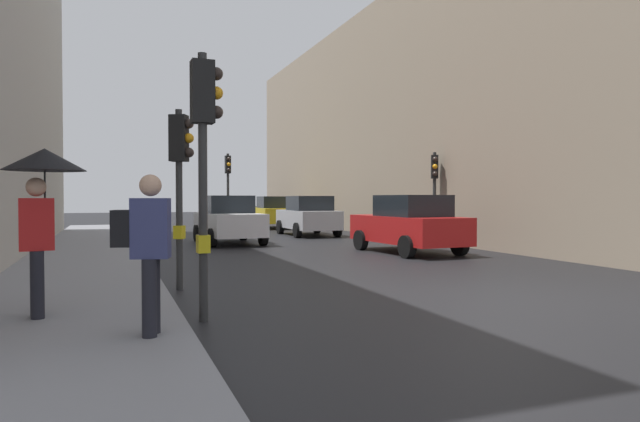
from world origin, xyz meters
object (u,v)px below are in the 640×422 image
(traffic_light_near_right, at_px, (180,166))
(traffic_light_far_median, at_px, (228,178))
(traffic_light_near_left, at_px, (204,137))
(car_dark_suv, at_px, (237,210))
(car_white_compact, at_px, (228,220))
(pedestrian_with_grey_backpack, at_px, (147,244))
(traffic_light_mid_street, at_px, (435,181))
(car_yellow_taxi, at_px, (274,212))
(pedestrian_with_umbrella, at_px, (42,185))
(car_silver_hatchback, at_px, (308,216))
(car_red_sedan, at_px, (409,224))

(traffic_light_near_right, bearing_deg, traffic_light_far_median, 75.76)
(traffic_light_near_left, bearing_deg, traffic_light_far_median, 77.79)
(traffic_light_far_median, bearing_deg, traffic_light_near_right, -104.24)
(traffic_light_near_right, xyz_separation_m, car_dark_suv, (6.83, 26.76, -1.38))
(car_white_compact, distance_m, pedestrian_with_grey_backpack, 14.49)
(traffic_light_near_right, bearing_deg, traffic_light_near_left, -89.96)
(traffic_light_mid_street, bearing_deg, pedestrian_with_grey_backpack, -134.07)
(traffic_light_mid_street, relative_size, car_white_compact, 0.78)
(traffic_light_far_median, height_order, car_dark_suv, traffic_light_far_median)
(car_dark_suv, bearing_deg, car_yellow_taxi, -86.35)
(pedestrian_with_umbrella, bearing_deg, car_silver_hatchback, 59.79)
(car_red_sedan, height_order, pedestrian_with_grey_backpack, pedestrian_with_grey_backpack)
(traffic_light_far_median, xyz_separation_m, car_dark_suv, (2.76, 10.74, -1.73))
(traffic_light_mid_street, bearing_deg, car_dark_suv, 98.25)
(traffic_light_near_left, distance_m, pedestrian_with_grey_backpack, 1.98)
(car_silver_hatchback, relative_size, car_white_compact, 0.99)
(traffic_light_near_left, bearing_deg, car_red_sedan, 44.95)
(traffic_light_mid_street, xyz_separation_m, traffic_light_near_left, (-9.70, -9.66, 0.21))
(traffic_light_near_left, bearing_deg, pedestrian_with_grey_backpack, -124.24)
(traffic_light_near_right, relative_size, car_red_sedan, 0.76)
(car_red_sedan, distance_m, car_yellow_taxi, 14.93)
(car_silver_hatchback, bearing_deg, car_red_sedan, -88.32)
(traffic_light_mid_street, height_order, car_silver_hatchback, traffic_light_mid_street)
(traffic_light_near_right, height_order, car_yellow_taxi, traffic_light_near_right)
(car_dark_suv, bearing_deg, traffic_light_mid_street, -81.75)
(traffic_light_near_left, height_order, car_white_compact, traffic_light_near_left)
(car_dark_suv, xyz_separation_m, pedestrian_with_grey_backpack, (-7.65, -30.73, 0.29))
(traffic_light_near_right, distance_m, car_dark_suv, 27.65)
(traffic_light_far_median, relative_size, traffic_light_near_left, 1.05)
(pedestrian_with_grey_backpack, bearing_deg, car_dark_suv, 76.02)
(car_silver_hatchback, distance_m, pedestrian_with_umbrella, 18.03)
(car_white_compact, bearing_deg, traffic_light_near_right, -106.01)
(car_dark_suv, height_order, car_silver_hatchback, same)
(car_silver_hatchback, xyz_separation_m, car_yellow_taxi, (0.23, 6.42, 0.00))
(car_red_sedan, bearing_deg, pedestrian_with_umbrella, -142.88)
(traffic_light_near_right, relative_size, traffic_light_near_left, 0.91)
(traffic_light_far_median, distance_m, car_yellow_taxi, 5.03)
(traffic_light_mid_street, relative_size, car_silver_hatchback, 0.78)
(car_silver_hatchback, bearing_deg, traffic_light_mid_street, -66.66)
(car_silver_hatchback, height_order, pedestrian_with_grey_backpack, pedestrian_with_grey_backpack)
(car_red_sedan, relative_size, pedestrian_with_grey_backpack, 2.43)
(traffic_light_near_right, xyz_separation_m, car_silver_hatchback, (7.06, 13.04, -1.38))
(traffic_light_near_right, xyz_separation_m, car_white_compact, (2.88, 10.03, -1.38))
(traffic_light_far_median, distance_m, car_dark_suv, 11.22)
(traffic_light_mid_street, distance_m, car_dark_suv, 20.11)
(traffic_light_near_right, height_order, pedestrian_with_umbrella, traffic_light_near_right)
(traffic_light_far_median, height_order, car_white_compact, traffic_light_far_median)
(car_white_compact, bearing_deg, car_yellow_taxi, 64.92)
(traffic_light_mid_street, distance_m, car_silver_hatchback, 6.83)
(traffic_light_far_median, height_order, car_red_sedan, traffic_light_far_median)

